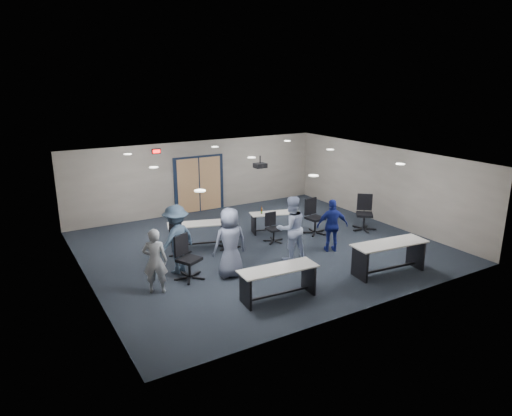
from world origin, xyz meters
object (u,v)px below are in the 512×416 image
chair_loose_left (189,258)px  table_front_right (389,252)px  person_lightblue (291,228)px  person_navy (332,225)px  table_front_left (278,278)px  chair_back_b (229,233)px  chair_back_d (315,217)px  chair_back_a (181,239)px  person_plaid (230,243)px  chair_back_c (274,228)px  chair_loose_right (365,213)px  person_back (176,239)px  table_back_right (274,219)px  table_back_left (199,231)px  person_gray (155,261)px

chair_loose_left → table_front_right: bearing=-53.3°
person_lightblue → person_navy: (1.40, -0.11, -0.13)m
table_front_left → chair_back_b: size_ratio=1.93×
chair_back_d → person_lightblue: (-1.92, -1.36, 0.33)m
chair_back_a → person_navy: size_ratio=0.65×
chair_back_a → person_plaid: (0.59, -1.92, 0.40)m
chair_back_c → chair_loose_right: size_ratio=0.77×
person_lightblue → person_back: same height
table_back_right → chair_back_c: chair_back_c is taller
chair_back_a → table_front_right: bearing=-61.0°
table_front_left → person_back: (-1.46, 2.62, 0.40)m
table_back_left → chair_back_d: size_ratio=1.67×
chair_back_b → person_gray: person_gray is taller
table_front_right → chair_loose_right: size_ratio=1.78×
chair_loose_left → chair_loose_right: chair_loose_right is taller
table_front_left → chair_back_a: 3.71m
person_gray → person_plaid: bearing=-154.3°
person_plaid → person_navy: 3.41m
person_plaid → chair_back_a: bearing=-68.6°
chair_back_b → chair_back_c: bearing=11.6°
chair_back_d → chair_back_c: bearing=172.4°
chair_loose_right → person_plaid: 5.68m
table_back_right → person_gray: 5.38m
table_back_left → person_plaid: (-0.18, -2.37, 0.40)m
chair_back_c → person_plaid: person_plaid is taller
chair_back_c → chair_loose_left: bearing=-160.6°
table_back_right → person_plaid: person_plaid is taller
table_back_right → chair_back_a: (-3.48, -0.47, 0.06)m
table_back_right → chair_loose_left: size_ratio=1.48×
table_back_left → person_gray: (-2.12, -2.29, 0.29)m
table_front_right → chair_loose_left: bearing=160.1°
person_gray → person_navy: (5.35, -0.02, -0.01)m
table_front_right → person_plaid: size_ratio=1.16×
table_front_right → person_lightblue: size_ratio=1.16×
person_plaid → person_back: (-1.08, 0.96, 0.00)m
chair_back_b → person_back: (-1.95, -0.82, 0.42)m
person_back → person_navy: bearing=144.8°
chair_back_b → table_front_left: bearing=-78.5°
chair_loose_right → person_back: 6.66m
chair_back_d → table_back_right: bearing=134.2°
table_front_left → person_plaid: 1.75m
table_back_left → chair_back_c: size_ratio=2.11×
person_plaid → chair_back_d: bearing=-154.3°
table_front_left → chair_back_c: (1.96, 3.23, -0.06)m
chair_back_b → person_navy: person_navy is taller
table_front_left → table_back_left: (-0.20, 4.03, -0.01)m
chair_back_a → person_back: size_ratio=0.56×
chair_back_d → person_lightblue: size_ratio=0.64×
chair_back_b → chair_loose_right: 4.77m
table_back_right → chair_loose_right: size_ratio=1.43×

